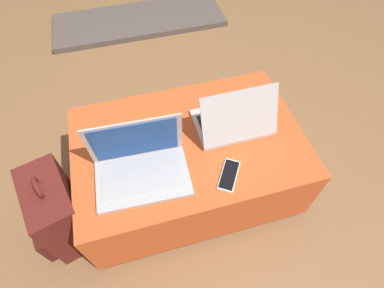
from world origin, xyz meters
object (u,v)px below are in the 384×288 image
Objects in this scene: laptop_far at (234,120)px; backpack at (57,213)px; laptop_near at (140,165)px; cell_phone at (229,175)px.

laptop_far is 0.71× the size of backpack.
laptop_far is at bearing 81.88° from backpack.
laptop_near reaches higher than laptop_far.
cell_phone is at bearing 64.96° from backpack.
backpack is (-0.41, 0.02, -0.25)m from laptop_near.
laptop_near reaches higher than backpack.
laptop_near is 0.46m from laptop_far.
laptop_far reaches higher than backpack.
laptop_near is at bearing 15.14° from laptop_far.
cell_phone is (-0.10, -0.23, -0.04)m from laptop_far.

